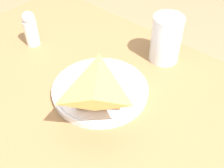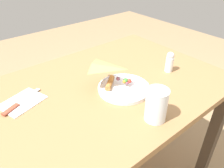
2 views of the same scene
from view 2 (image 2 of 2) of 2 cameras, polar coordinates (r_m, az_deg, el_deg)
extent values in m
cube|color=olive|center=(1.00, -1.04, -0.72)|extent=(1.08, 0.77, 0.03)
cube|color=#382D23|center=(1.41, 24.66, -12.51)|extent=(0.06, 0.06, 0.74)
cube|color=#382D23|center=(1.70, 4.95, -0.74)|extent=(0.06, 0.06, 0.74)
cylinder|color=white|center=(0.95, 3.12, -1.11)|extent=(0.23, 0.23, 0.02)
torus|color=white|center=(0.95, 3.14, -0.63)|extent=(0.21, 0.21, 0.01)
pyramid|color=#DBA351|center=(0.94, 4.05, -0.30)|extent=(0.18, 0.18, 0.02)
cylinder|color=#B77A3D|center=(0.95, -0.56, 0.28)|extent=(0.09, 0.08, 0.02)
sphere|color=orange|center=(0.94, 3.25, 0.62)|extent=(0.02, 0.02, 0.02)
sphere|color=red|center=(0.94, 4.56, 0.80)|extent=(0.02, 0.02, 0.02)
sphere|color=#7A4256|center=(0.95, 1.58, 1.39)|extent=(0.02, 0.02, 0.02)
sphere|color=#388433|center=(0.94, 3.60, 0.89)|extent=(0.02, 0.02, 0.02)
sphere|color=#7A4256|center=(0.93, 4.00, 0.19)|extent=(0.01, 0.01, 0.01)
cylinder|color=white|center=(0.78, 11.51, -5.37)|extent=(0.08, 0.08, 0.13)
cylinder|color=white|center=(0.80, 11.32, -6.72)|extent=(0.07, 0.07, 0.08)
torus|color=white|center=(0.75, 12.01, -1.70)|extent=(0.08, 0.08, 0.00)
cube|color=silver|center=(0.95, -22.36, -4.33)|extent=(0.19, 0.16, 0.00)
cube|color=#99422D|center=(0.92, -24.98, -6.01)|extent=(0.07, 0.05, 0.01)
cube|color=silver|center=(0.97, -20.92, -3.00)|extent=(0.11, 0.07, 0.00)
ellipsoid|color=silver|center=(1.00, -18.86, -1.41)|extent=(0.03, 0.02, 0.00)
cylinder|color=white|center=(1.11, 14.71, 4.97)|extent=(0.04, 0.04, 0.07)
sphere|color=silver|center=(1.09, 15.06, 7.17)|extent=(0.04, 0.04, 0.04)
camera|label=1|loc=(0.94, -29.88, 24.71)|focal=45.00mm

